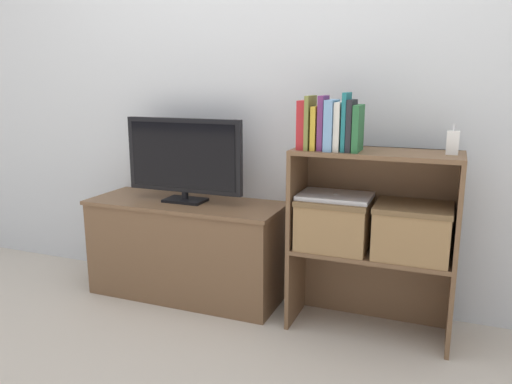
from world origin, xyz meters
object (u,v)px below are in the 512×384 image
object	(u,v)px
book_skyblue	(331,125)
baby_monitor	(453,143)
book_forest	(358,128)
laptop	(335,196)
tv_stand	(187,248)
tv	(184,158)
book_charcoal	(351,126)
book_plum	(323,123)
book_mustard	(316,128)
book_crimson	(304,125)
book_teal	(346,122)
book_olive	(310,123)
storage_basket_right	(412,229)
book_ivory	(339,127)
storage_basket_left	(334,221)

from	to	relation	value
book_skyblue	baby_monitor	size ratio (longest dim) A/B	1.72
book_forest	laptop	size ratio (longest dim) A/B	0.61
laptop	tv_stand	bearing A→B (deg)	176.24
tv	book_charcoal	xyz separation A→B (m)	(0.90, -0.09, 0.21)
book_skyblue	book_forest	distance (m)	0.12
book_plum	book_mustard	bearing A→B (deg)	180.00
tv_stand	book_mustard	distance (m)	1.03
book_crimson	book_teal	distance (m)	0.20
book_skyblue	baby_monitor	xyz separation A→B (m)	(0.51, 0.05, -0.06)
tv	book_olive	bearing A→B (deg)	-7.33
book_mustard	book_plum	size ratio (longest dim) A/B	0.81
laptop	storage_basket_right	bearing A→B (deg)	0.00
tv_stand	book_crimson	size ratio (longest dim) A/B	4.88
tv	laptop	bearing A→B (deg)	-3.65
tv	book_ivory	distance (m)	0.88
book_charcoal	laptop	size ratio (longest dim) A/B	0.68
book_ivory	baby_monitor	size ratio (longest dim) A/B	1.65
laptop	baby_monitor	bearing A→B (deg)	1.75
book_charcoal	book_teal	bearing A→B (deg)	180.00
tv	book_skyblue	xyz separation A→B (m)	(0.81, -0.09, 0.21)
book_mustard	book_crimson	bearing A→B (deg)	-180.00
book_mustard	book_plum	distance (m)	0.04
tv_stand	baby_monitor	bearing A→B (deg)	-1.72
tv	book_mustard	world-z (taller)	book_mustard
book_teal	laptop	distance (m)	0.35
book_charcoal	storage_basket_left	size ratio (longest dim) A/B	0.68
book_mustard	laptop	size ratio (longest dim) A/B	0.59
laptop	book_plum	bearing A→B (deg)	-146.81
book_mustard	storage_basket_right	distance (m)	0.63
book_forest	book_crimson	bearing A→B (deg)	180.00
book_teal	storage_basket_left	world-z (taller)	book_teal
book_ivory	book_crimson	bearing A→B (deg)	180.00
book_crimson	book_forest	xyz separation A→B (m)	(0.25, 0.00, -0.01)
book_olive	book_forest	size ratio (longest dim) A/B	1.18
book_ivory	baby_monitor	bearing A→B (deg)	6.43
book_mustard	book_teal	size ratio (longest dim) A/B	0.76
book_crimson	baby_monitor	bearing A→B (deg)	4.79
storage_basket_right	laptop	size ratio (longest dim) A/B	1.00
book_skyblue	book_mustard	bearing A→B (deg)	180.00
book_ivory	book_charcoal	xyz separation A→B (m)	(0.05, 0.00, 0.01)
book_ivory	book_teal	world-z (taller)	book_teal
book_forest	book_charcoal	bearing A→B (deg)	180.00
book_olive	book_forest	world-z (taller)	book_olive
storage_basket_left	baby_monitor	bearing A→B (deg)	1.75
book_charcoal	baby_monitor	world-z (taller)	book_charcoal
book_skyblue	storage_basket_left	world-z (taller)	book_skyblue
book_olive	storage_basket_left	world-z (taller)	book_olive
baby_monitor	tv	bearing A→B (deg)	178.35
book_plum	storage_basket_left	size ratio (longest dim) A/B	0.73
storage_basket_right	baby_monitor	bearing A→B (deg)	6.24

